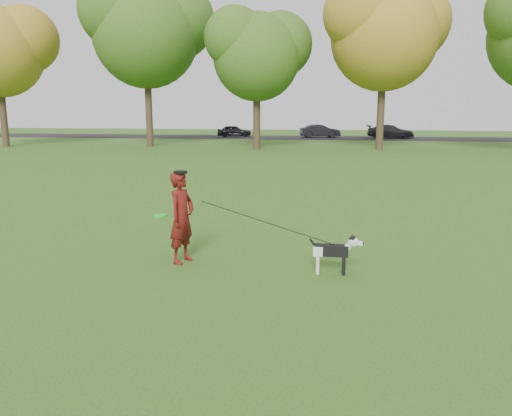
% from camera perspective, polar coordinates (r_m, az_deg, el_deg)
% --- Properties ---
extents(ground, '(120.00, 120.00, 0.00)m').
position_cam_1_polar(ground, '(7.86, -0.93, -7.59)').
color(ground, '#285116').
rests_on(ground, ground).
extents(road, '(120.00, 7.00, 0.02)m').
position_cam_1_polar(road, '(47.41, 7.76, 7.96)').
color(road, black).
rests_on(road, ground).
extents(man, '(0.51, 0.64, 1.53)m').
position_cam_1_polar(man, '(8.39, -8.48, -1.08)').
color(man, '#510F0B').
rests_on(man, ground).
extents(dog, '(0.84, 0.17, 0.64)m').
position_cam_1_polar(dog, '(7.87, 9.05, -4.72)').
color(dog, black).
rests_on(dog, ground).
extents(car_left, '(3.48, 2.01, 1.11)m').
position_cam_1_polar(car_left, '(48.38, -2.51, 8.78)').
color(car_left, black).
rests_on(car_left, road).
extents(car_mid, '(3.90, 2.15, 1.22)m').
position_cam_1_polar(car_mid, '(47.39, 7.31, 8.72)').
color(car_mid, black).
rests_on(car_mid, road).
extents(car_right, '(4.29, 1.92, 1.22)m').
position_cam_1_polar(car_right, '(47.59, 15.11, 8.44)').
color(car_right, '#242228').
rests_on(car_right, road).
extents(man_held_items, '(3.10, 0.36, 1.12)m').
position_cam_1_polar(man_held_items, '(7.94, 1.52, -1.76)').
color(man_held_items, '#1CDF22').
rests_on(man_held_items, ground).
extents(tree_row, '(51.74, 8.86, 12.01)m').
position_cam_1_polar(tree_row, '(33.86, 4.80, 19.35)').
color(tree_row, '#38281C').
rests_on(tree_row, ground).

